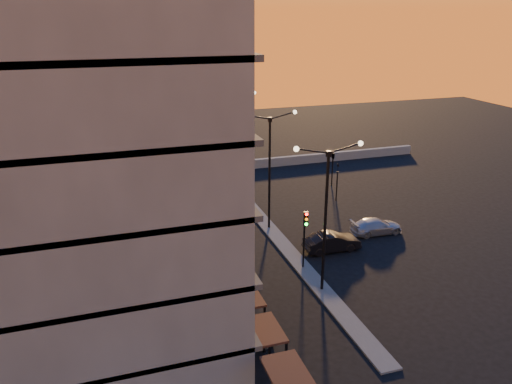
% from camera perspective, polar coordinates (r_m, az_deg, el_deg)
% --- Properties ---
extents(ground, '(120.00, 120.00, 0.00)m').
position_cam_1_polar(ground, '(32.24, 7.51, -11.07)').
color(ground, black).
rests_on(ground, ground).
extents(sidewalk_west, '(5.00, 40.00, 0.12)m').
position_cam_1_polar(sidewalk_west, '(33.19, -12.53, -10.32)').
color(sidewalk_west, '#4E4E4B').
rests_on(sidewalk_west, ground).
extents(median, '(1.20, 36.00, 0.12)m').
position_cam_1_polar(median, '(40.41, 1.49, -4.10)').
color(median, '#4E4E4B').
rests_on(median, ground).
extents(parapet, '(44.00, 0.50, 1.00)m').
position_cam_1_polar(parapet, '(55.13, -2.08, 3.05)').
color(parapet, slate).
rests_on(parapet, ground).
extents(building, '(14.35, 17.08, 25.00)m').
position_cam_1_polar(building, '(25.26, -21.55, 8.04)').
color(building, slate).
rests_on(building, ground).
extents(streetlamp_near, '(4.32, 0.32, 9.51)m').
position_cam_1_polar(streetlamp_near, '(29.76, 8.00, -1.80)').
color(streetlamp_near, black).
rests_on(streetlamp_near, ground).
extents(streetlamp_mid, '(4.32, 0.32, 9.51)m').
position_cam_1_polar(streetlamp_mid, '(38.48, 1.56, 3.45)').
color(streetlamp_mid, black).
rests_on(streetlamp_mid, ground).
extents(streetlamp_far, '(4.32, 0.32, 9.51)m').
position_cam_1_polar(streetlamp_far, '(47.71, -2.47, 6.70)').
color(streetlamp_far, black).
rests_on(streetlamp_far, ground).
extents(traffic_light_main, '(0.28, 0.44, 4.25)m').
position_cam_1_polar(traffic_light_main, '(33.21, 5.63, -4.39)').
color(traffic_light_main, black).
rests_on(traffic_light_main, ground).
extents(signal_east_a, '(0.13, 0.16, 3.60)m').
position_cam_1_polar(signal_east_a, '(46.16, 9.25, 1.26)').
color(signal_east_a, black).
rests_on(signal_east_a, ground).
extents(signal_east_b, '(0.42, 1.99, 3.60)m').
position_cam_1_polar(signal_east_b, '(49.87, 8.80, 4.11)').
color(signal_east_b, black).
rests_on(signal_east_b, ground).
extents(car_hatchback, '(4.30, 2.26, 1.40)m').
position_cam_1_polar(car_hatchback, '(27.16, -2.12, -15.71)').
color(car_hatchback, '#B3B5BB').
rests_on(car_hatchback, ground).
extents(car_sedan, '(4.20, 1.52, 1.38)m').
position_cam_1_polar(car_sedan, '(36.95, 8.67, -5.66)').
color(car_sedan, black).
rests_on(car_sedan, ground).
extents(car_wagon, '(4.25, 1.85, 1.22)m').
position_cam_1_polar(car_wagon, '(40.43, 13.59, -3.82)').
color(car_wagon, '#A9ABB0').
rests_on(car_wagon, ground).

